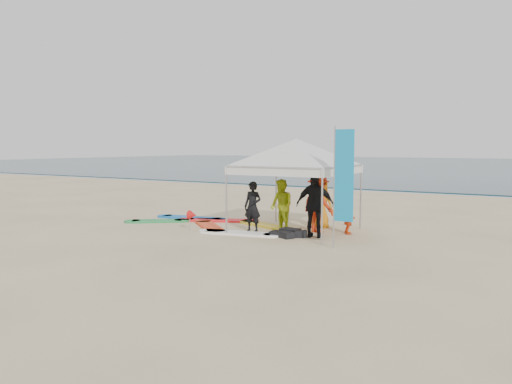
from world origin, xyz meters
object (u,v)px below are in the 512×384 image
object	(u,v)px
person_black_a	(253,207)
surfboard_spread	(214,224)
person_yellow	(281,206)
person_black_b	(315,205)
person_seated	(348,217)
canopy_tent	(296,139)
person_orange_a	(318,203)
person_orange_b	(321,203)
marker_pennant	(193,215)
feather_flag	(343,177)

from	to	relation	value
person_black_a	surfboard_spread	bearing A→B (deg)	163.78
person_yellow	surfboard_spread	size ratio (longest dim) A/B	0.29
person_black_a	person_black_b	xyz separation A→B (m)	(2.03, 0.11, 0.17)
person_seated	canopy_tent	size ratio (longest dim) A/B	0.23
person_black_a	person_black_b	world-z (taller)	person_black_b
person_orange_a	person_black_b	size ratio (longest dim) A/B	0.94
person_black_b	canopy_tent	xyz separation A→B (m)	(-0.90, 0.56, 1.89)
person_black_a	person_orange_b	bearing A→B (deg)	49.80
person_black_b	person_seated	world-z (taller)	person_black_b
marker_pennant	canopy_tent	bearing A→B (deg)	27.83
person_yellow	marker_pennant	xyz separation A→B (m)	(-2.43, -1.28, -0.31)
canopy_tent	person_orange_b	bearing A→B (deg)	73.12
canopy_tent	person_orange_a	bearing A→B (deg)	25.96
person_black_b	marker_pennant	xyz separation A→B (m)	(-3.71, -0.92, -0.45)
person_orange_b	feather_flag	distance (m)	3.51
person_black_b	feather_flag	world-z (taller)	feather_flag
person_yellow	surfboard_spread	bearing A→B (deg)	-153.14
person_seated	marker_pennant	distance (m)	4.75
surfboard_spread	person_seated	bearing A→B (deg)	8.68
person_black_a	person_orange_a	bearing A→B (deg)	28.19
person_yellow	canopy_tent	bearing A→B (deg)	56.33
person_black_a	feather_flag	xyz separation A→B (m)	(3.29, -1.02, 1.06)
person_yellow	person_orange_a	size ratio (longest dim) A/B	0.91
person_black_a	person_orange_b	world-z (taller)	person_orange_b
person_orange_b	feather_flag	size ratio (longest dim) A/B	0.51
person_black_b	feather_flag	xyz separation A→B (m)	(1.26, -1.13, 0.89)
person_seated	surfboard_spread	xyz separation A→B (m)	(-4.47, -0.68, -0.46)
person_orange_a	canopy_tent	size ratio (longest dim) A/B	0.41
person_black_a	person_black_b	bearing A→B (deg)	2.23
person_black_b	surfboard_spread	distance (m)	3.99
marker_pennant	person_orange_a	bearing A→B (deg)	27.50
person_yellow	person_seated	xyz separation A→B (m)	(1.88, 0.73, -0.31)
person_orange_b	person_black_b	bearing A→B (deg)	114.31
surfboard_spread	person_yellow	bearing A→B (deg)	-0.95
surfboard_spread	person_orange_b	bearing A→B (deg)	21.35
person_orange_a	canopy_tent	distance (m)	2.05
person_black_a	canopy_tent	size ratio (longest dim) A/B	0.36
person_yellow	feather_flag	distance (m)	3.12
feather_flag	surfboard_spread	world-z (taller)	feather_flag
person_black_b	feather_flag	bearing A→B (deg)	127.05
person_orange_a	marker_pennant	world-z (taller)	person_orange_a
person_black_a	person_yellow	distance (m)	0.88
feather_flag	surfboard_spread	distance (m)	5.65
person_yellow	person_orange_a	bearing A→B (deg)	54.77
person_orange_b	person_seated	bearing A→B (deg)	158.28
marker_pennant	surfboard_spread	distance (m)	1.41
person_orange_b	canopy_tent	size ratio (longest dim) A/B	0.37
person_black_a	person_orange_a	world-z (taller)	person_orange_a
person_black_a	person_seated	bearing A→B (deg)	23.43
person_yellow	canopy_tent	world-z (taller)	canopy_tent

